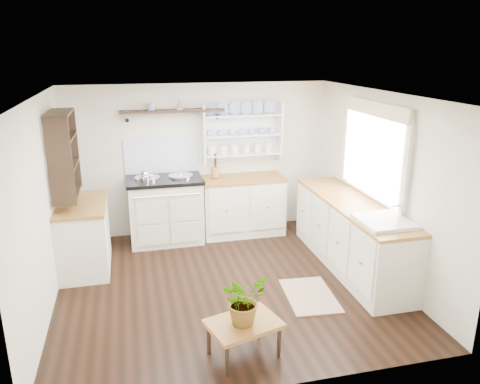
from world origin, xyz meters
TOP-DOWN VIEW (x-y plane):
  - floor at (0.00, 0.00)m, footprint 4.00×3.80m
  - wall_back at (0.00, 1.90)m, footprint 4.00×0.02m
  - wall_right at (2.00, 0.00)m, footprint 0.02×3.80m
  - wall_left at (-2.00, 0.00)m, footprint 0.02×3.80m
  - ceiling at (0.00, 0.00)m, footprint 4.00×3.80m
  - window at (1.95, 0.15)m, footprint 0.08×1.55m
  - aga_cooker at (-0.58, 1.57)m, footprint 1.09×0.76m
  - back_cabinets at (0.60, 1.60)m, footprint 1.27×0.63m
  - right_cabinets at (1.70, 0.10)m, footprint 0.62×2.43m
  - belfast_sink at (1.70, -0.65)m, footprint 0.55×0.60m
  - left_cabinets at (-1.70, 0.90)m, footprint 0.62×1.13m
  - plate_rack at (0.65, 1.86)m, footprint 1.20×0.22m
  - high_shelf at (-0.40, 1.78)m, footprint 1.50×0.29m
  - left_shelving at (-1.84, 0.90)m, footprint 0.28×0.80m
  - kettle at (-0.86, 1.45)m, footprint 0.17×0.17m
  - utensil_crock at (0.19, 1.68)m, footprint 0.13×0.13m
  - center_table at (-0.12, -1.40)m, footprint 0.76×0.63m
  - potted_plant at (-0.12, -1.40)m, footprint 0.55×0.53m
  - floor_rug at (0.90, -0.52)m, footprint 0.62×0.89m

SIDE VIEW (x-z plane):
  - floor at x=0.00m, z-range -0.01..0.01m
  - floor_rug at x=0.90m, z-range 0.00..0.02m
  - center_table at x=-0.12m, z-range 0.13..0.49m
  - right_cabinets at x=1.70m, z-range 0.01..0.91m
  - left_cabinets at x=-1.70m, z-range 0.01..0.91m
  - back_cabinets at x=0.60m, z-range 0.01..0.91m
  - aga_cooker at x=-0.58m, z-range -0.01..1.00m
  - potted_plant at x=-0.12m, z-range 0.36..0.83m
  - belfast_sink at x=1.70m, z-range 0.58..1.03m
  - utensil_crock at x=0.19m, z-range 0.91..1.06m
  - kettle at x=-0.86m, z-range 0.93..1.13m
  - wall_back at x=0.00m, z-range 0.00..2.30m
  - wall_right at x=2.00m, z-range 0.00..2.30m
  - wall_left at x=-2.00m, z-range 0.00..2.30m
  - left_shelving at x=-1.84m, z-range 1.02..2.08m
  - plate_rack at x=0.65m, z-range 1.11..2.01m
  - window at x=1.95m, z-range 0.95..2.17m
  - high_shelf at x=-0.40m, z-range 1.83..1.99m
  - ceiling at x=0.00m, z-range 2.29..2.30m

